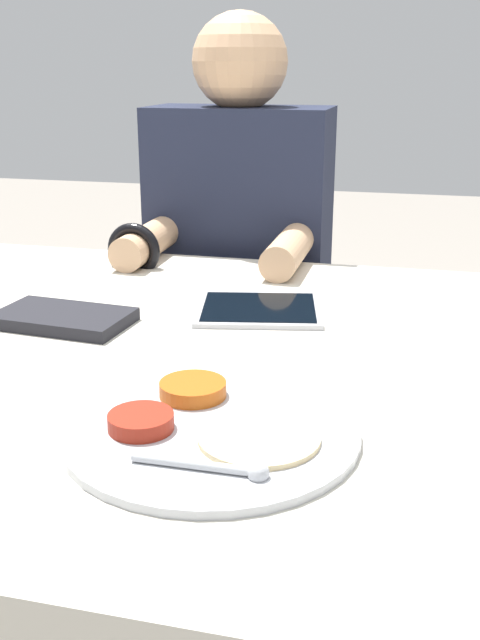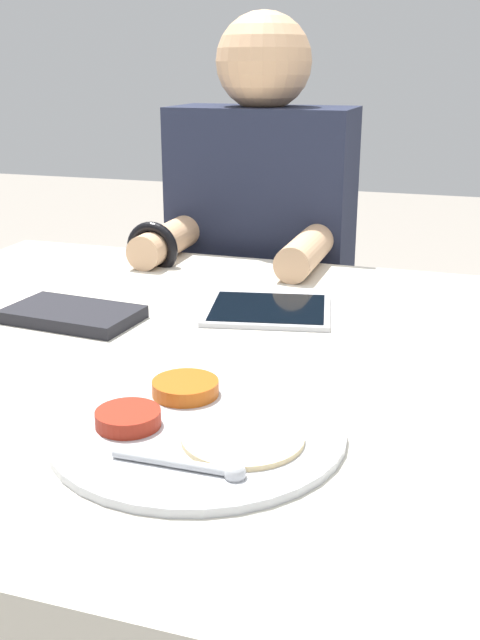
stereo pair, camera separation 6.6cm
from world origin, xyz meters
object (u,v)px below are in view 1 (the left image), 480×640
red_notebook (63,319)px  tablet_device (259,309)px  person_diner (239,303)px  thali_tray (209,428)px

red_notebook → tablet_device: (0.28, 0.14, -0.00)m
tablet_device → person_diner: bearing=107.6°
red_notebook → tablet_device: size_ratio=0.92×
thali_tray → tablet_device: thali_tray is taller
thali_tray → red_notebook: 0.44m
thali_tray → tablet_device: (-0.04, 0.44, -0.00)m
thali_tray → tablet_device: 0.44m
thali_tray → person_diner: size_ratio=0.27×
red_notebook → thali_tray: bearing=-42.7°
red_notebook → person_diner: person_diner is taller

